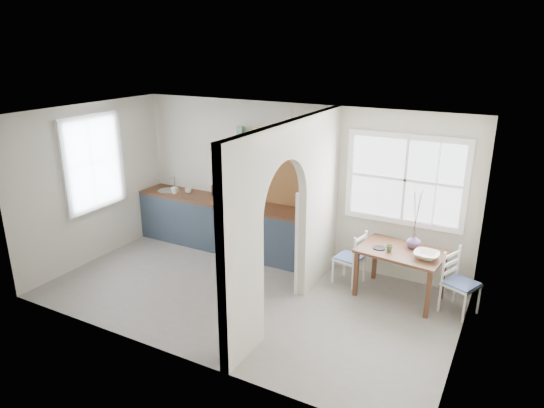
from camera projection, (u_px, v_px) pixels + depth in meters
The scene contains 26 objects.
floor at pixel (245, 296), 7.05m from camera, with size 5.80×3.20×0.01m, color gray.
ceiling at pixel (242, 116), 6.22m from camera, with size 5.80×3.20×0.01m, color beige.
walls at pixel (244, 211), 6.64m from camera, with size 5.81×3.21×2.60m.
partition at pixel (292, 208), 6.32m from camera, with size 0.12×3.20×2.60m.
kitchen_window at pixel (92, 163), 7.82m from camera, with size 0.10×1.16×1.50m, color white, non-canonical shape.
nook_window at pixel (405, 180), 7.03m from camera, with size 1.76×0.10×1.30m, color white, non-canonical shape.
counter at pixel (229, 224), 8.52m from camera, with size 3.50×0.60×0.90m.
sink at pixel (169, 191), 8.95m from camera, with size 0.40×0.40×0.02m, color #B5B8C0.
backsplash at pixel (283, 179), 8.03m from camera, with size 1.65×0.03×0.90m, color #935833.
shelf at pixel (281, 141), 7.75m from camera, with size 1.75×0.20×0.21m.
pendant_lamp at pixel (291, 155), 7.34m from camera, with size 0.26×0.26×0.16m, color beige.
utensil_rail at pixel (311, 190), 7.07m from camera, with size 0.02×0.02×0.50m, color #B5B8C0.
dining_table at pixel (399, 274), 6.92m from camera, with size 1.16×0.78×0.73m, color #54301D, non-canonical shape.
chair_left at pixel (349, 257), 7.32m from camera, with size 0.38×0.38×0.84m, color white, non-canonical shape.
chair_right at pixel (461, 283), 6.48m from camera, with size 0.40×0.40×0.88m, color white, non-canonical shape.
kettle at pixel (312, 209), 7.57m from camera, with size 0.22×0.17×0.26m, color silver, non-canonical shape.
mug_a at pixel (174, 190), 8.75m from camera, with size 0.12×0.12×0.11m, color white.
mug_b at pixel (188, 191), 8.77m from camera, with size 0.12×0.12×0.10m, color silver.
knife_block at pixel (215, 190), 8.65m from camera, with size 0.09×0.12×0.19m, color #463120.
jar at pixel (233, 197), 8.31m from camera, with size 0.10×0.10×0.16m, color olive.
towel_magenta at pixel (310, 261), 7.51m from camera, with size 0.02×0.03×0.53m, color #C93786.
towel_orange at pixel (308, 264), 7.48m from camera, with size 0.02×0.03×0.46m, color #D95B0F.
bowl at pixel (426, 255), 6.55m from camera, with size 0.34×0.34×0.08m, color white.
table_cup at pixel (389, 248), 6.77m from camera, with size 0.10×0.10×0.09m, color #4C7047.
plate at pixel (379, 248), 6.87m from camera, with size 0.17×0.17×0.01m, color black.
vase at pixel (414, 241), 6.86m from camera, with size 0.20×0.20×0.21m, color slate.
Camera 1 is at (3.31, -5.33, 3.51)m, focal length 32.00 mm.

